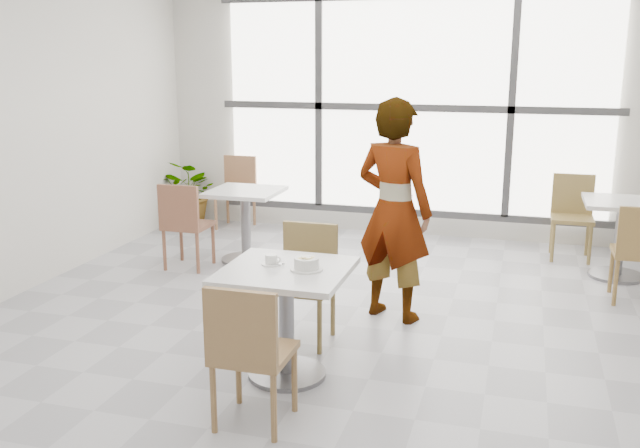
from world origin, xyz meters
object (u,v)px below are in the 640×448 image
(main_table, at_px, (286,302))
(person, at_px, (394,211))
(chair_far, at_px, (306,274))
(bg_chair_left_far, at_px, (237,186))
(coffee_cup, at_px, (272,260))
(bg_table_right, at_px, (621,228))
(bg_chair_left_near, at_px, (184,220))
(chair_near, at_px, (249,347))
(oatmeal_bowl, at_px, (307,263))
(plant_left, at_px, (192,192))
(bg_table_left, at_px, (246,215))
(bg_chair_right_far, at_px, (572,210))

(main_table, xyz_separation_m, person, (0.47, 1.27, 0.37))
(chair_far, xyz_separation_m, bg_chair_left_far, (-1.88, 3.16, 0.00))
(coffee_cup, height_order, bg_chair_left_far, bg_chair_left_far)
(bg_table_right, bearing_deg, bg_chair_left_near, -167.12)
(chair_near, height_order, person, person)
(bg_chair_left_near, relative_size, bg_chair_left_far, 1.00)
(oatmeal_bowl, height_order, coffee_cup, oatmeal_bowl)
(plant_left, bearing_deg, oatmeal_bowl, -54.33)
(main_table, bearing_deg, plant_left, 124.23)
(main_table, height_order, chair_near, chair_near)
(main_table, bearing_deg, bg_table_left, 117.79)
(bg_chair_left_near, distance_m, bg_chair_left_far, 1.85)
(person, xyz_separation_m, bg_table_left, (-1.74, 1.15, -0.40))
(plant_left, bearing_deg, coffee_cup, -56.65)
(bg_table_left, distance_m, bg_chair_left_far, 1.55)
(bg_chair_left_far, bearing_deg, bg_chair_left_near, -83.49)
(chair_near, height_order, bg_chair_left_near, same)
(chair_near, height_order, oatmeal_bowl, chair_near)
(coffee_cup, distance_m, bg_table_right, 3.80)
(chair_near, distance_m, bg_table_left, 3.38)
(main_table, bearing_deg, oatmeal_bowl, 0.41)
(bg_table_right, relative_size, bg_chair_right_far, 0.86)
(bg_table_right, relative_size, bg_chair_left_near, 0.86)
(bg_table_right, bearing_deg, plant_left, 170.55)
(person, xyz_separation_m, bg_chair_left_near, (-2.21, 0.71, -0.39))
(bg_chair_left_far, bearing_deg, chair_near, -66.39)
(oatmeal_bowl, relative_size, person, 0.12)
(main_table, distance_m, coffee_cup, 0.29)
(bg_table_left, xyz_separation_m, bg_chair_right_far, (3.23, 1.11, 0.01))
(person, height_order, bg_table_left, person)
(person, bearing_deg, oatmeal_bowl, 95.03)
(chair_near, distance_m, plant_left, 5.12)
(oatmeal_bowl, distance_m, bg_table_left, 2.82)
(main_table, xyz_separation_m, plant_left, (-2.54, 3.73, -0.11))
(chair_far, relative_size, bg_table_right, 1.16)
(chair_far, xyz_separation_m, plant_left, (-2.47, 3.07, -0.09))
(bg_chair_left_far, distance_m, bg_chair_right_far, 3.92)
(oatmeal_bowl, distance_m, bg_chair_left_far, 4.36)
(bg_table_right, bearing_deg, coffee_cup, -130.74)
(bg_chair_left_far, height_order, bg_chair_right_far, same)
(bg_chair_left_far, bearing_deg, oatmeal_bowl, -61.22)
(bg_table_left, relative_size, bg_table_right, 1.00)
(oatmeal_bowl, xyz_separation_m, bg_chair_left_far, (-2.10, 3.81, -0.29))
(bg_chair_right_far, bearing_deg, main_table, -118.92)
(bg_table_left, height_order, bg_chair_left_far, bg_chair_left_far)
(person, bearing_deg, coffee_cup, 83.98)
(main_table, height_order, plant_left, plant_left)
(person, height_order, bg_table_right, person)
(chair_far, relative_size, bg_table_left, 1.16)
(bg_chair_left_near, bearing_deg, chair_near, 123.34)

